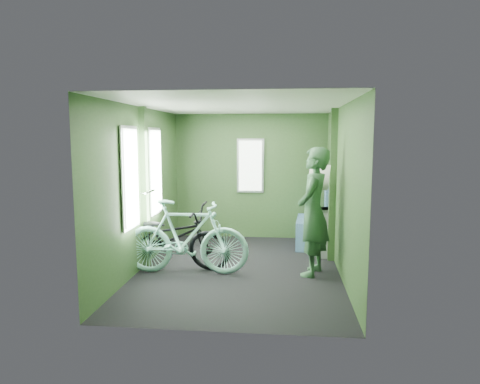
{
  "coord_description": "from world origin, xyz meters",
  "views": [
    {
      "loc": [
        0.62,
        -5.89,
        1.87
      ],
      "look_at": [
        0.0,
        0.1,
        1.1
      ],
      "focal_mm": 32.0,
      "sensor_mm": 36.0,
      "label": 1
    }
  ],
  "objects_px": {
    "waste_box": "(324,232)",
    "bicycle_mint": "(186,274)",
    "bicycle_black": "(171,268)",
    "passenger": "(313,212)",
    "bench_seat": "(314,229)"
  },
  "relations": [
    {
      "from": "bicycle_black",
      "to": "passenger",
      "type": "height_order",
      "value": "passenger"
    },
    {
      "from": "bicycle_black",
      "to": "bench_seat",
      "type": "bearing_deg",
      "value": -44.79
    },
    {
      "from": "passenger",
      "to": "waste_box",
      "type": "distance_m",
      "value": 1.07
    },
    {
      "from": "bicycle_black",
      "to": "waste_box",
      "type": "height_order",
      "value": "waste_box"
    },
    {
      "from": "bicycle_black",
      "to": "bicycle_mint",
      "type": "relative_size",
      "value": 1.03
    },
    {
      "from": "bicycle_black",
      "to": "waste_box",
      "type": "xyz_separation_m",
      "value": [
        2.25,
        0.87,
        0.38
      ]
    },
    {
      "from": "passenger",
      "to": "waste_box",
      "type": "bearing_deg",
      "value": -177.26
    },
    {
      "from": "bicycle_mint",
      "to": "passenger",
      "type": "relative_size",
      "value": 0.99
    },
    {
      "from": "waste_box",
      "to": "passenger",
      "type": "bearing_deg",
      "value": -104.54
    },
    {
      "from": "passenger",
      "to": "waste_box",
      "type": "xyz_separation_m",
      "value": [
        0.24,
        0.92,
        -0.49
      ]
    },
    {
      "from": "bicycle_black",
      "to": "bench_seat",
      "type": "xyz_separation_m",
      "value": [
        2.14,
        1.52,
        0.3
      ]
    },
    {
      "from": "bicycle_black",
      "to": "passenger",
      "type": "relative_size",
      "value": 1.02
    },
    {
      "from": "bicycle_mint",
      "to": "passenger",
      "type": "xyz_separation_m",
      "value": [
        1.72,
        0.17,
        0.87
      ]
    },
    {
      "from": "bicycle_mint",
      "to": "passenger",
      "type": "bearing_deg",
      "value": -85.86
    },
    {
      "from": "waste_box",
      "to": "bicycle_mint",
      "type": "bearing_deg",
      "value": -150.93
    }
  ]
}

